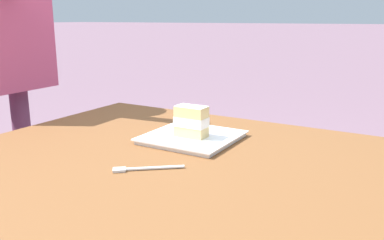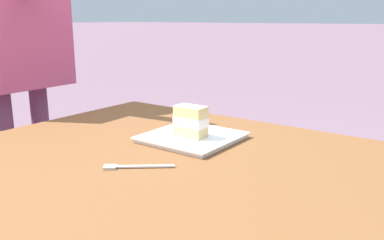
% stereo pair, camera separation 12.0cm
% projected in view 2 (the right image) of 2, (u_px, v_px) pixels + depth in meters
% --- Properties ---
extents(patio_table, '(1.14, 1.00, 0.72)m').
position_uv_depth(patio_table, '(159.00, 193.00, 1.10)').
color(patio_table, brown).
rests_on(patio_table, ground).
extents(dessert_plate, '(0.26, 0.26, 0.02)m').
position_uv_depth(dessert_plate, '(192.00, 137.00, 1.22)').
color(dessert_plate, white).
rests_on(dessert_plate, patio_table).
extents(cake_slice, '(0.09, 0.06, 0.09)m').
position_uv_depth(cake_slice, '(191.00, 121.00, 1.19)').
color(cake_slice, '#E0C17A').
rests_on(cake_slice, dessert_plate).
extents(dessert_fork, '(0.14, 0.12, 0.01)m').
position_uv_depth(dessert_fork, '(134.00, 167.00, 0.99)').
color(dessert_fork, silver).
rests_on(dessert_fork, patio_table).
extents(diner_person, '(0.57, 0.44, 1.58)m').
position_uv_depth(diner_person, '(13.00, 23.00, 1.61)').
color(diner_person, '#5D3049').
rests_on(diner_person, ground).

